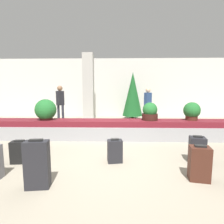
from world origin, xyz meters
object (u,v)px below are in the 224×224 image
at_px(suitcase_2, 199,163).
at_px(suitcase_5, 37,164).
at_px(suitcase_3, 197,150).
at_px(potted_plant_0, 46,110).
at_px(potted_plant_2, 150,112).
at_px(traveler_0, 60,101).
at_px(suitcase_1, 115,151).
at_px(potted_plant_1, 192,111).
at_px(traveler_1, 148,102).
at_px(suitcase_0, 20,152).
at_px(decorated_tree, 133,94).
at_px(pillar, 89,88).

height_order(suitcase_2, suitcase_5, suitcase_5).
height_order(suitcase_2, suitcase_3, suitcase_2).
xyz_separation_m(suitcase_2, potted_plant_0, (-3.56, 2.50, 0.58)).
relative_size(potted_plant_2, traveler_0, 0.32).
distance_m(suitcase_1, potted_plant_1, 3.06).
bearing_deg(traveler_1, suitcase_0, -163.24).
relative_size(suitcase_0, potted_plant_2, 0.89).
bearing_deg(decorated_tree, traveler_0, -161.41).
height_order(suitcase_0, potted_plant_2, potted_plant_2).
height_order(pillar, suitcase_5, pillar).
distance_m(pillar, decorated_tree, 2.25).
relative_size(suitcase_1, suitcase_2, 0.83).
bearing_deg(suitcase_3, traveler_0, 145.76).
relative_size(suitcase_0, suitcase_2, 0.81).
height_order(suitcase_3, suitcase_5, suitcase_5).
distance_m(suitcase_0, potted_plant_2, 3.62).
bearing_deg(suitcase_1, potted_plant_0, 130.36).
relative_size(potted_plant_1, decorated_tree, 0.23).
distance_m(suitcase_0, potted_plant_1, 4.75).
height_order(suitcase_0, suitcase_1, suitcase_1).
bearing_deg(traveler_1, pillar, 133.41).
distance_m(suitcase_1, traveler_0, 5.07).
xyz_separation_m(suitcase_3, potted_plant_0, (-3.85, 1.80, 0.60)).
height_order(suitcase_3, traveler_0, traveler_0).
distance_m(suitcase_5, traveler_0, 5.53).
distance_m(suitcase_0, potted_plant_0, 2.02).
bearing_deg(decorated_tree, potted_plant_1, -67.46).
height_order(suitcase_2, potted_plant_1, potted_plant_1).
distance_m(potted_plant_0, traveler_0, 2.55).
bearing_deg(suitcase_1, pillar, 95.34).
bearing_deg(suitcase_5, potted_plant_1, 32.48).
height_order(suitcase_5, potted_plant_2, potted_plant_2).
bearing_deg(suitcase_3, suitcase_2, -100.33).
relative_size(suitcase_3, potted_plant_2, 1.04).
xyz_separation_m(suitcase_0, traveler_1, (3.39, 4.55, 0.71)).
xyz_separation_m(suitcase_3, traveler_0, (-4.20, 4.32, 0.74)).
bearing_deg(traveler_1, potted_plant_1, -107.48).
xyz_separation_m(potted_plant_0, potted_plant_1, (4.50, 0.07, -0.03)).
relative_size(suitcase_0, suitcase_5, 0.63).
height_order(suitcase_3, traveler_1, traveler_1).
height_order(potted_plant_0, traveler_0, traveler_0).
xyz_separation_m(potted_plant_0, decorated_tree, (3.01, 3.65, 0.41)).
relative_size(suitcase_1, traveler_1, 0.31).
bearing_deg(suitcase_5, traveler_1, 57.48).
xyz_separation_m(potted_plant_1, potted_plant_2, (-1.28, -0.04, -0.02)).
height_order(potted_plant_1, decorated_tree, decorated_tree).
bearing_deg(suitcase_3, potted_plant_0, 166.51).
xyz_separation_m(potted_plant_0, traveler_1, (3.60, 2.65, 0.07)).
bearing_deg(suitcase_5, suitcase_0, 123.74).
bearing_deg(potted_plant_2, potted_plant_0, -179.42).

